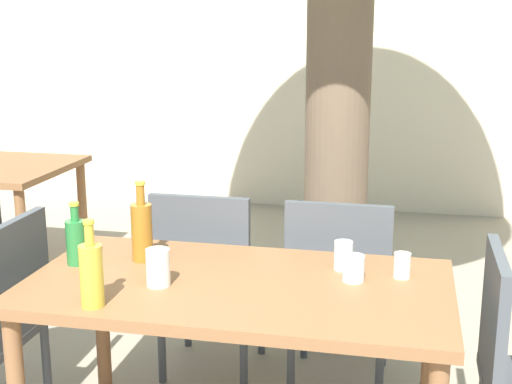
% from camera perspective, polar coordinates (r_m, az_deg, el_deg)
% --- Properties ---
extents(cafe_building_wall, '(10.00, 0.08, 2.80)m').
position_cam_1_polar(cafe_building_wall, '(6.11, 7.23, 11.57)').
color(cafe_building_wall, beige).
rests_on(cafe_building_wall, ground_plane).
extents(dining_table_front, '(1.48, 0.79, 0.72)m').
position_cam_1_polar(dining_table_front, '(2.53, -1.48, -8.91)').
color(dining_table_front, brown).
rests_on(dining_table_front, ground_plane).
extents(patio_chair_2, '(0.44, 0.44, 0.89)m').
position_cam_1_polar(patio_chair_2, '(3.22, -3.91, -6.59)').
color(patio_chair_2, '#474C51').
rests_on(patio_chair_2, ground_plane).
extents(patio_chair_3, '(0.44, 0.44, 0.89)m').
position_cam_1_polar(patio_chair_3, '(3.11, 6.68, -7.37)').
color(patio_chair_3, '#474C51').
rests_on(patio_chair_3, ground_plane).
extents(green_bottle_0, '(0.08, 0.08, 0.24)m').
position_cam_1_polar(green_bottle_0, '(2.73, -14.19, -3.77)').
color(green_bottle_0, '#287A38').
rests_on(green_bottle_0, dining_table_front).
extents(oil_cruet_1, '(0.07, 0.07, 0.28)m').
position_cam_1_polar(oil_cruet_1, '(2.32, -13.03, -6.35)').
color(oil_cruet_1, gold).
rests_on(oil_cruet_1, dining_table_front).
extents(amber_bottle_2, '(0.08, 0.08, 0.31)m').
position_cam_1_polar(amber_bottle_2, '(2.71, -9.12, -3.03)').
color(amber_bottle_2, '#9E661E').
rests_on(amber_bottle_2, dining_table_front).
extents(drinking_glass_0, '(0.06, 0.06, 0.09)m').
position_cam_1_polar(drinking_glass_0, '(2.57, 11.61, -5.77)').
color(drinking_glass_0, silver).
rests_on(drinking_glass_0, dining_table_front).
extents(drinking_glass_1, '(0.08, 0.08, 0.09)m').
position_cam_1_polar(drinking_glass_1, '(2.51, 7.81, -6.06)').
color(drinking_glass_1, white).
rests_on(drinking_glass_1, dining_table_front).
extents(drinking_glass_2, '(0.07, 0.07, 0.11)m').
position_cam_1_polar(drinking_glass_2, '(2.62, 7.00, -5.06)').
color(drinking_glass_2, white).
rests_on(drinking_glass_2, dining_table_front).
extents(drinking_glass_3, '(0.08, 0.08, 0.13)m').
position_cam_1_polar(drinking_glass_3, '(2.47, -7.84, -6.00)').
color(drinking_glass_3, silver).
rests_on(drinking_glass_3, dining_table_front).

